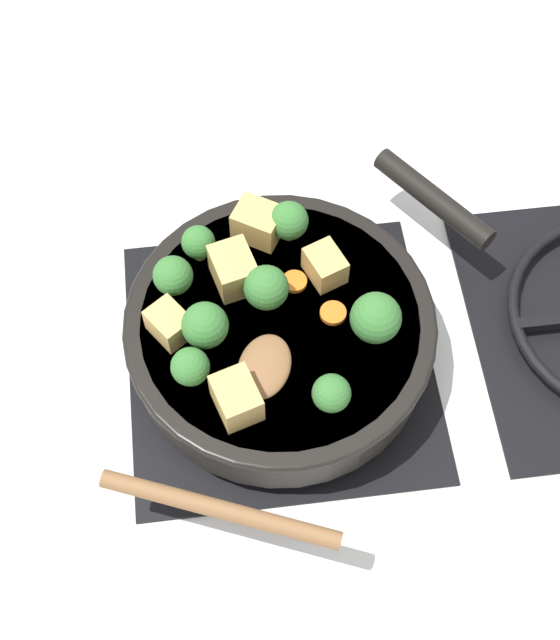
% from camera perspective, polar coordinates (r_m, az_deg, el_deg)
% --- Properties ---
extents(ground_plane, '(2.40, 2.40, 0.00)m').
position_cam_1_polar(ground_plane, '(0.92, -0.00, -2.59)').
color(ground_plane, silver).
extents(front_burner_grate, '(0.31, 0.31, 0.03)m').
position_cam_1_polar(front_burner_grate, '(0.91, -0.00, -2.25)').
color(front_burner_grate, black).
rests_on(front_burner_grate, ground_plane).
extents(skillet_pan, '(0.35, 0.38, 0.06)m').
position_cam_1_polar(skillet_pan, '(0.87, 0.10, -0.76)').
color(skillet_pan, black).
rests_on(skillet_pan, front_burner_grate).
extents(wooden_spoon, '(0.22, 0.20, 0.02)m').
position_cam_1_polar(wooden_spoon, '(0.79, -2.49, -7.72)').
color(wooden_spoon, brown).
rests_on(wooden_spoon, skillet_pan).
extents(tofu_cube_center_large, '(0.05, 0.06, 0.04)m').
position_cam_1_polar(tofu_cube_center_large, '(0.88, -1.41, 6.24)').
color(tofu_cube_center_large, tan).
rests_on(tofu_cube_center_large, skillet_pan).
extents(tofu_cube_near_handle, '(0.05, 0.05, 0.03)m').
position_cam_1_polar(tofu_cube_near_handle, '(0.83, -7.13, 0.03)').
color(tofu_cube_near_handle, tan).
rests_on(tofu_cube_near_handle, skillet_pan).
extents(tofu_cube_east_chunk, '(0.05, 0.04, 0.03)m').
position_cam_1_polar(tofu_cube_east_chunk, '(0.86, 2.90, 3.50)').
color(tofu_cube_east_chunk, tan).
rests_on(tofu_cube_east_chunk, skillet_pan).
extents(tofu_cube_west_chunk, '(0.05, 0.05, 0.04)m').
position_cam_1_polar(tofu_cube_west_chunk, '(0.85, -2.99, 3.25)').
color(tofu_cube_west_chunk, tan).
rests_on(tofu_cube_west_chunk, skillet_pan).
extents(tofu_cube_back_piece, '(0.05, 0.05, 0.04)m').
position_cam_1_polar(tofu_cube_back_piece, '(0.79, -2.80, -5.01)').
color(tofu_cube_back_piece, tan).
rests_on(tofu_cube_back_piece, skillet_pan).
extents(broccoli_floret_near_spoon, '(0.04, 0.04, 0.05)m').
position_cam_1_polar(broccoli_floret_near_spoon, '(0.81, -4.82, -0.36)').
color(broccoli_floret_near_spoon, '#709956').
rests_on(broccoli_floret_near_spoon, skillet_pan).
extents(broccoli_floret_center_top, '(0.04, 0.04, 0.05)m').
position_cam_1_polar(broccoli_floret_center_top, '(0.88, 0.57, 6.36)').
color(broccoli_floret_center_top, '#709956').
rests_on(broccoli_floret_center_top, skillet_pan).
extents(broccoli_floret_east_rim, '(0.04, 0.04, 0.05)m').
position_cam_1_polar(broccoli_floret_east_rim, '(0.83, -0.89, 2.06)').
color(broccoli_floret_east_rim, '#709956').
rests_on(broccoli_floret_east_rim, skillet_pan).
extents(broccoli_floret_west_rim, '(0.03, 0.03, 0.04)m').
position_cam_1_polar(broccoli_floret_west_rim, '(0.87, -5.25, 4.95)').
color(broccoli_floret_west_rim, '#709956').
rests_on(broccoli_floret_west_rim, skillet_pan).
extents(broccoli_floret_north_edge, '(0.05, 0.05, 0.05)m').
position_cam_1_polar(broccoli_floret_north_edge, '(0.82, 6.15, 0.12)').
color(broccoli_floret_north_edge, '#709956').
rests_on(broccoli_floret_north_edge, skillet_pan).
extents(broccoli_floret_south_cluster, '(0.04, 0.04, 0.04)m').
position_cam_1_polar(broccoli_floret_south_cluster, '(0.80, -5.76, -3.02)').
color(broccoli_floret_south_cluster, '#709956').
rests_on(broccoli_floret_south_cluster, skillet_pan).
extents(broccoli_floret_mid_floret, '(0.04, 0.04, 0.04)m').
position_cam_1_polar(broccoli_floret_mid_floret, '(0.79, 3.31, -4.72)').
color(broccoli_floret_mid_floret, '#709956').
rests_on(broccoli_floret_mid_floret, skillet_pan).
extents(broccoli_floret_small_inner, '(0.04, 0.04, 0.05)m').
position_cam_1_polar(broccoli_floret_small_inner, '(0.85, -6.87, 2.82)').
color(broccoli_floret_small_inner, '#709956').
rests_on(broccoli_floret_small_inner, skillet_pan).
extents(carrot_slice_orange_thin, '(0.03, 0.03, 0.01)m').
position_cam_1_polar(carrot_slice_orange_thin, '(0.85, 3.37, 0.71)').
color(carrot_slice_orange_thin, orange).
rests_on(carrot_slice_orange_thin, skillet_pan).
extents(carrot_slice_near_center, '(0.02, 0.02, 0.01)m').
position_cam_1_polar(carrot_slice_near_center, '(0.86, 0.94, 2.48)').
color(carrot_slice_near_center, orange).
rests_on(carrot_slice_near_center, skillet_pan).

